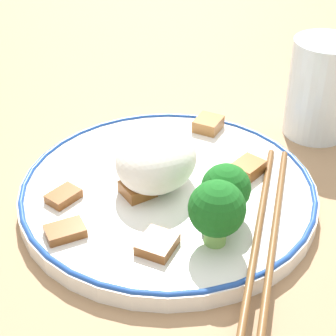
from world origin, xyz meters
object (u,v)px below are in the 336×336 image
object	(u,v)px
chopsticks	(267,228)
drinking_glass	(321,88)
broccoli_back_left	(217,210)
broccoli_back_center	(226,190)
plate	(168,192)

from	to	relation	value
chopsticks	drinking_glass	bearing A→B (deg)	179.20
broccoli_back_left	drinking_glass	distance (m)	0.23
broccoli_back_left	drinking_glass	xyz separation A→B (m)	(-0.23, 0.04, 0.00)
broccoli_back_center	chopsticks	xyz separation A→B (m)	(0.01, 0.04, -0.02)
chopsticks	drinking_glass	distance (m)	0.20
plate	broccoli_back_left	xyz separation A→B (m)	(0.05, 0.06, 0.04)
plate	broccoli_back_left	size ratio (longest dim) A/B	4.76
plate	drinking_glass	world-z (taller)	drinking_glass
plate	broccoli_back_left	distance (m)	0.09
chopsticks	drinking_glass	world-z (taller)	drinking_glass
plate	drinking_glass	distance (m)	0.21
broccoli_back_left	broccoli_back_center	size ratio (longest dim) A/B	1.14
broccoli_back_center	chopsticks	size ratio (longest dim) A/B	0.21
broccoli_back_left	broccoli_back_center	bearing A→B (deg)	-174.08
plate	drinking_glass	bearing A→B (deg)	150.17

